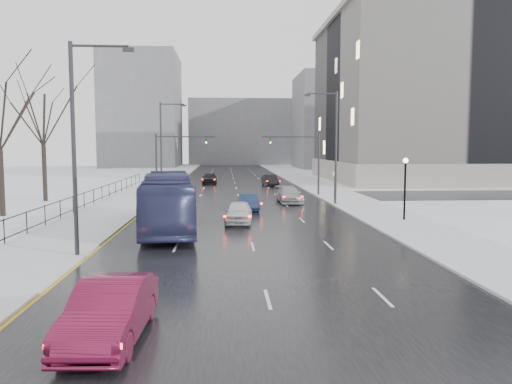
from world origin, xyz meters
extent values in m
cube|color=black|center=(0.00, 60.00, 0.02)|extent=(16.00, 150.00, 0.04)
cube|color=black|center=(0.00, 48.00, 0.02)|extent=(130.00, 10.00, 0.04)
cube|color=silver|center=(-10.50, 60.00, 0.08)|extent=(5.00, 150.00, 0.16)
cube|color=silver|center=(10.50, 60.00, 0.08)|extent=(5.00, 150.00, 0.16)
cube|color=white|center=(-20.00, 60.00, 0.06)|extent=(14.00, 150.00, 0.12)
cube|color=black|center=(-13.00, 30.00, 1.41)|extent=(0.04, 70.00, 0.05)
cube|color=black|center=(-13.00, 30.00, 0.41)|extent=(0.04, 70.00, 0.05)
cylinder|color=black|center=(-13.00, 30.00, 0.81)|extent=(0.06, 0.06, 1.30)
cylinder|color=#2D2D33|center=(8.40, 40.00, 5.00)|extent=(0.20, 0.20, 10.00)
cylinder|color=#2D2D33|center=(7.10, 40.00, 9.80)|extent=(2.60, 0.12, 0.12)
cube|color=#2D2D33|center=(5.80, 40.00, 9.65)|extent=(0.50, 0.25, 0.18)
cylinder|color=#2D2D33|center=(-8.40, 20.00, 5.00)|extent=(0.20, 0.20, 10.00)
cylinder|color=#2D2D33|center=(-7.10, 20.00, 9.80)|extent=(2.60, 0.12, 0.12)
cube|color=#2D2D33|center=(-5.80, 20.00, 9.65)|extent=(0.50, 0.25, 0.18)
cylinder|color=#2D2D33|center=(-8.40, 52.00, 5.00)|extent=(0.20, 0.20, 10.00)
cylinder|color=#2D2D33|center=(-7.10, 52.00, 9.80)|extent=(2.60, 0.12, 0.12)
cube|color=#2D2D33|center=(-5.80, 52.00, 9.65)|extent=(0.50, 0.25, 0.18)
cylinder|color=black|center=(11.00, 30.00, 2.16)|extent=(0.14, 0.14, 4.00)
sphere|color=#FFE5B2|center=(11.00, 30.00, 4.26)|extent=(0.36, 0.36, 0.36)
cylinder|color=#2D2D33|center=(8.40, 48.00, 3.25)|extent=(0.20, 0.20, 6.50)
cylinder|color=#2D2D33|center=(5.40, 48.00, 6.20)|extent=(6.00, 0.12, 0.12)
imported|color=#2D2D33|center=(3.30, 48.00, 5.60)|extent=(0.15, 0.18, 0.90)
sphere|color=#19FF33|center=(3.30, 47.85, 5.60)|extent=(0.16, 0.16, 0.16)
cylinder|color=#2D2D33|center=(-8.40, 48.00, 3.25)|extent=(0.20, 0.20, 6.50)
cylinder|color=#2D2D33|center=(-5.40, 48.00, 6.20)|extent=(6.00, 0.12, 0.12)
imported|color=#2D2D33|center=(-3.30, 48.00, 5.60)|extent=(0.15, 0.18, 0.90)
sphere|color=#19FF33|center=(-3.30, 47.85, 5.60)|extent=(0.16, 0.16, 0.16)
cylinder|color=#2D2D33|center=(9.20, 44.00, 1.41)|extent=(0.06, 0.06, 2.50)
cylinder|color=white|center=(9.20, 44.00, 2.56)|extent=(0.60, 0.03, 0.60)
torus|color=#B20C0C|center=(9.20, 44.00, 2.56)|extent=(0.58, 0.06, 0.58)
cube|color=gray|center=(35.00, 72.00, 12.00)|extent=(40.00, 30.00, 24.00)
cube|color=gray|center=(35.00, 72.00, 24.40)|extent=(41.00, 31.00, 0.80)
cube|color=gray|center=(35.00, 72.00, 1.50)|extent=(40.60, 30.60, 3.00)
cube|color=slate|center=(28.00, 115.00, 11.00)|extent=(24.00, 20.00, 22.00)
cube|color=slate|center=(-22.00, 125.00, 14.00)|extent=(18.00, 22.00, 28.00)
cube|color=slate|center=(4.00, 140.00, 9.00)|extent=(30.00, 18.00, 18.00)
imported|color=maroon|center=(-4.55, 9.72, 0.86)|extent=(1.94, 5.03, 1.63)
imported|color=navy|center=(-4.98, 27.59, 1.81)|extent=(4.24, 12.95, 3.54)
imported|color=silver|center=(-0.50, 29.94, 0.79)|extent=(2.09, 4.50, 1.49)
imported|color=navy|center=(0.50, 36.64, 0.70)|extent=(1.65, 4.11, 1.33)
imported|color=#A1A1A5|center=(4.50, 41.80, 0.76)|extent=(2.23, 5.07, 1.45)
imported|color=black|center=(-3.50, 65.13, 0.83)|extent=(2.02, 4.72, 1.59)
imported|color=black|center=(4.50, 61.13, 0.77)|extent=(2.07, 4.59, 1.46)
camera|label=1|loc=(-1.46, -3.58, 5.28)|focal=35.00mm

